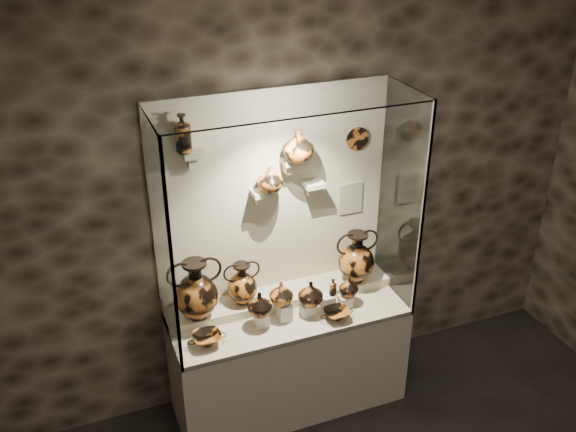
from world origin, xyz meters
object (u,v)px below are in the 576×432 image
object	(u,v)px
ovoid_vase_a	(270,179)
amphora_left	(196,290)
amphora_mid	(242,283)
jug_a	(259,304)
lekythos_small	(333,286)
kylix_right	(337,314)
ovoid_vase_b	(298,146)
jug_b	(281,293)
lekythos_tall	(183,132)
jug_c	(310,293)
jug_e	(348,287)
kylix_left	(207,338)
amphora_right	(356,257)

from	to	relation	value
ovoid_vase_a	amphora_left	bearing A→B (deg)	-159.59
amphora_mid	jug_a	xyz separation A→B (m)	(0.05, -0.23, -0.04)
lekythos_small	ovoid_vase_a	bearing A→B (deg)	141.62
kylix_right	jug_a	bearing A→B (deg)	144.73
ovoid_vase_a	ovoid_vase_b	bearing A→B (deg)	6.41
jug_b	ovoid_vase_b	size ratio (longest dim) A/B	0.79
lekythos_tall	ovoid_vase_b	bearing A→B (deg)	-24.08
amphora_mid	jug_c	world-z (taller)	amphora_mid
jug_b	jug_c	distance (m)	0.21
amphora_left	jug_e	distance (m)	1.09
amphora_mid	lekythos_small	bearing A→B (deg)	-39.01
amphora_left	jug_c	bearing A→B (deg)	-7.53
kylix_left	lekythos_small	bearing A→B (deg)	18.70
kylix_left	ovoid_vase_b	distance (m)	1.41
amphora_left	ovoid_vase_a	world-z (taller)	ovoid_vase_a
amphora_left	ovoid_vase_a	distance (m)	0.90
jug_b	ovoid_vase_a	bearing A→B (deg)	73.40
amphora_right	jug_b	distance (m)	0.68
jug_e	kylix_left	bearing A→B (deg)	169.19
amphora_left	kylix_right	bearing A→B (deg)	-12.19
jug_c	lekythos_small	xyz separation A→B (m)	(0.18, 0.01, 0.01)
amphora_left	amphora_right	world-z (taller)	amphora_left
kylix_left	jug_a	bearing A→B (deg)	22.76
jug_b	kylix_right	bearing A→B (deg)	-34.84
jug_c	kylix_left	size ratio (longest dim) A/B	0.74
jug_c	lekythos_tall	world-z (taller)	lekythos_tall
amphora_right	ovoid_vase_a	bearing A→B (deg)	178.97
kylix_right	amphora_right	bearing A→B (deg)	23.15
jug_a	jug_e	distance (m)	0.68
kylix_left	jug_b	bearing A→B (deg)	23.35
amphora_right	jug_a	distance (m)	0.86
jug_e	ovoid_vase_a	bearing A→B (deg)	138.63
jug_a	jug_b	bearing A→B (deg)	29.24
amphora_left	amphora_mid	size ratio (longest dim) A/B	1.39
amphora_left	lekythos_small	world-z (taller)	amphora_left
jug_c	kylix_right	xyz separation A→B (m)	(0.15, -0.12, -0.14)
amphora_right	lekythos_tall	xyz separation A→B (m)	(-1.20, 0.10, 1.11)
lekythos_small	amphora_right	bearing A→B (deg)	29.90
lekythos_small	kylix_right	size ratio (longest dim) A/B	0.63
kylix_right	ovoid_vase_a	size ratio (longest dim) A/B	1.27
jug_c	amphora_mid	bearing A→B (deg)	135.04
jug_b	ovoid_vase_b	world-z (taller)	ovoid_vase_b
amphora_left	jug_c	size ratio (longest dim) A/B	2.40
jug_a	ovoid_vase_a	xyz separation A→B (m)	(0.18, 0.27, 0.79)
kylix_left	amphora_left	bearing A→B (deg)	104.81
jug_a	ovoid_vase_a	world-z (taller)	ovoid_vase_a
amphora_left	jug_b	world-z (taller)	amphora_left
jug_b	jug_c	bearing A→B (deg)	-21.04
jug_c	jug_e	world-z (taller)	jug_c
amphora_left	ovoid_vase_a	xyz separation A→B (m)	(0.58, 0.09, 0.69)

